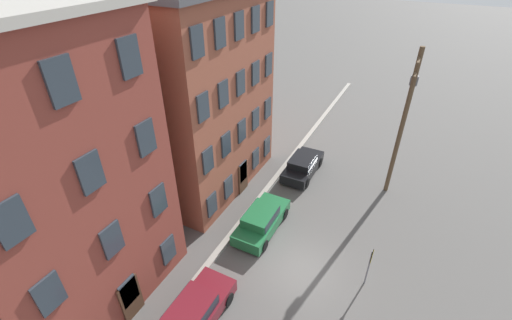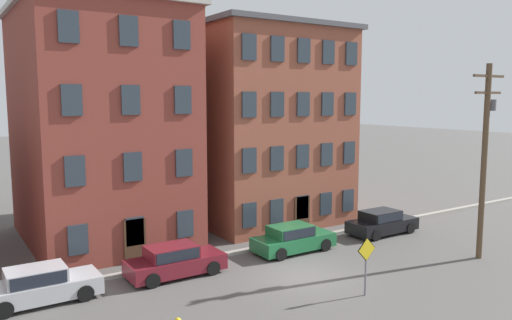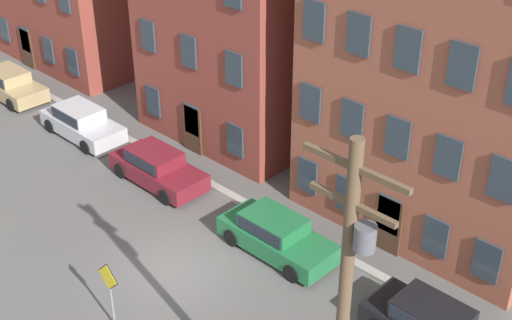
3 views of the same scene
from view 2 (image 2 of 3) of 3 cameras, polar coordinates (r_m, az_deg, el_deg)
name	(u,v)px [view 2 (image 2 of 3)]	position (r m, az deg, el deg)	size (l,w,h in m)	color
ground_plane	(304,276)	(23.31, 5.56, -13.05)	(200.00, 200.00, 0.00)	#565451
kerb_strip	(251,249)	(26.75, -0.56, -10.17)	(56.00, 0.36, 0.16)	#9E998E
apartment_midblock	(99,125)	(29.57, -17.49, 3.83)	(8.53, 11.30, 12.98)	brown
apartment_far	(253,124)	(33.85, -0.36, 4.17)	(9.83, 11.31, 12.57)	brown
car_silver	(40,284)	(21.90, -23.49, -12.88)	(4.40, 1.92, 1.43)	#B7B7BC
car_maroon	(174,260)	(23.26, -9.34, -11.20)	(4.40, 1.92, 1.43)	maroon
car_green	(293,238)	(26.48, 4.20, -8.86)	(4.40, 1.92, 1.43)	#1E6638
car_black	(382,222)	(30.67, 14.16, -6.84)	(4.40, 1.92, 1.43)	black
caution_sign	(366,257)	(21.04, 12.49, -10.78)	(0.98, 0.08, 2.43)	slate
utility_pole	(485,151)	(27.01, 24.71, 0.94)	(2.40, 0.44, 9.67)	brown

